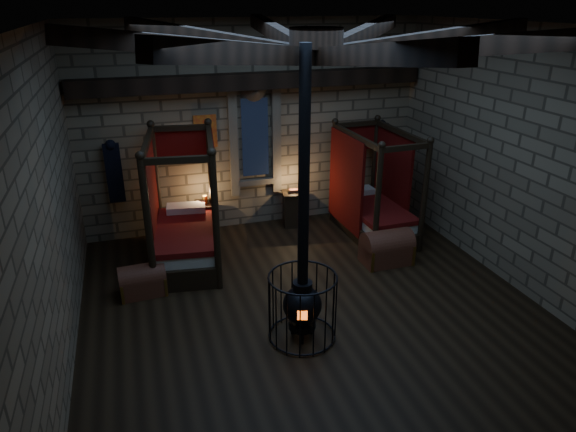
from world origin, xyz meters
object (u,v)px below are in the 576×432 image
object	(u,v)px
bed_left	(186,231)
stove	(302,301)
trunk_left	(142,281)
bed_right	(372,209)
trunk_right	(387,248)

from	to	relation	value
bed_left	stove	bearing A→B (deg)	-59.02
stove	trunk_left	bearing A→B (deg)	156.73
bed_right	trunk_left	bearing A→B (deg)	-168.88
bed_right	trunk_right	size ratio (longest dim) A/B	2.40
bed_right	trunk_left	distance (m)	4.78
trunk_right	bed_left	bearing A→B (deg)	160.07
trunk_left	bed_right	bearing A→B (deg)	9.30
bed_left	trunk_right	distance (m)	3.70
trunk_right	stove	world-z (taller)	stove
stove	bed_right	bearing A→B (deg)	68.25
trunk_left	bed_left	bearing A→B (deg)	45.87
trunk_left	stove	distance (m)	2.88
bed_right	trunk_left	world-z (taller)	bed_right
bed_right	trunk_right	xyz separation A→B (m)	(-0.31, -1.28, -0.24)
trunk_right	stove	size ratio (longest dim) A/B	0.22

